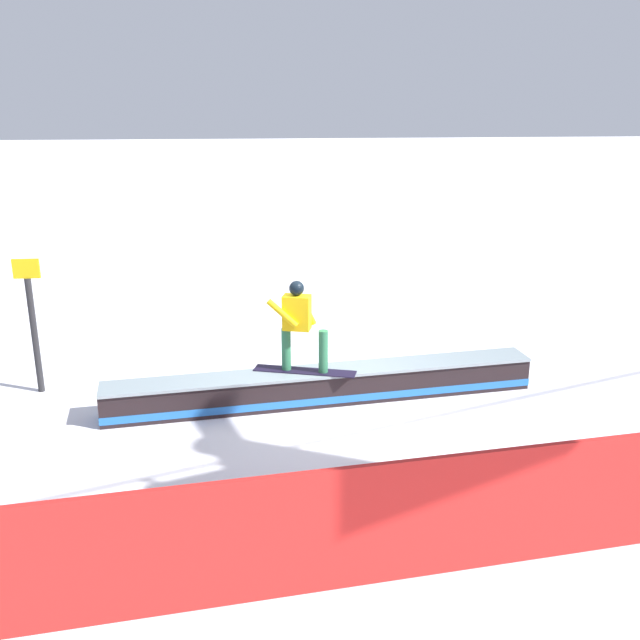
{
  "coord_description": "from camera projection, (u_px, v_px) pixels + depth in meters",
  "views": [
    {
      "loc": [
        0.94,
        10.11,
        4.6
      ],
      "look_at": [
        0.14,
        1.02,
        1.65
      ],
      "focal_mm": 40.43,
      "sensor_mm": 36.0,
      "label": 1
    }
  ],
  "objects": [
    {
      "name": "ground_plane",
      "position": [
        324.0,
        401.0,
        11.08
      ],
      "size": [
        120.0,
        120.0,
        0.0
      ],
      "primitive_type": "plane",
      "color": "white"
    },
    {
      "name": "grind_box",
      "position": [
        324.0,
        387.0,
        11.01
      ],
      "size": [
        6.62,
        1.46,
        0.52
      ],
      "color": "black",
      "rests_on": "ground_plane"
    },
    {
      "name": "snowboarder",
      "position": [
        299.0,
        323.0,
        10.64
      ],
      "size": [
        1.56,
        0.68,
        1.41
      ],
      "color": "black",
      "rests_on": "grind_box"
    },
    {
      "name": "safety_fence",
      "position": [
        365.0,
        526.0,
        6.81
      ],
      "size": [
        10.85,
        1.53,
        1.29
      ],
      "primitive_type": "cube",
      "rotation": [
        0.0,
        0.0,
        0.13
      ],
      "color": "red",
      "rests_on": "ground_plane"
    },
    {
      "name": "trail_marker",
      "position": [
        33.0,
        323.0,
        11.09
      ],
      "size": [
        0.4,
        0.1,
        2.15
      ],
      "color": "#262628",
      "rests_on": "ground_plane"
    }
  ]
}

